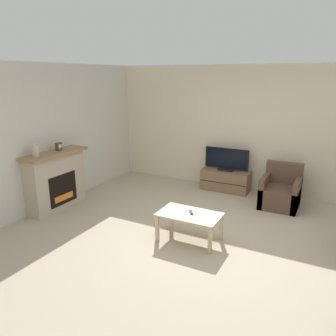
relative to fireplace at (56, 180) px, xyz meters
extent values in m
plane|color=tan|center=(2.99, 0.18, -0.56)|extent=(24.00, 24.00, 0.00)
cube|color=beige|center=(2.99, 2.76, 0.79)|extent=(12.00, 0.06, 2.70)
cube|color=beige|center=(-0.21, 0.18, 0.79)|extent=(0.06, 12.00, 2.70)
cube|color=#B7A893|center=(0.00, 0.00, -0.03)|extent=(0.35, 1.20, 1.06)
cube|color=black|center=(0.18, 0.00, -0.16)|extent=(0.01, 0.66, 0.58)
cube|color=orange|center=(0.18, 0.00, -0.32)|extent=(0.01, 0.46, 0.12)
cube|color=#93704C|center=(0.03, 0.00, 0.52)|extent=(0.47, 1.32, 0.05)
cylinder|color=beige|center=(0.02, -0.40, 0.64)|extent=(0.11, 0.11, 0.20)
sphere|color=beige|center=(0.02, -0.40, 0.75)|extent=(0.06, 0.06, 0.06)
cube|color=brown|center=(0.02, 0.13, 0.62)|extent=(0.07, 0.11, 0.15)
cylinder|color=white|center=(0.05, 0.13, 0.63)|extent=(0.00, 0.08, 0.08)
cube|color=brown|center=(2.56, 2.47, -0.33)|extent=(1.05, 0.44, 0.46)
cube|color=black|center=(2.56, 2.25, -0.33)|extent=(1.03, 0.01, 0.01)
cube|color=black|center=(2.56, 2.47, -0.09)|extent=(0.34, 0.18, 0.04)
cube|color=black|center=(2.56, 2.47, 0.16)|extent=(0.97, 0.03, 0.46)
cube|color=black|center=(2.56, 2.46, 0.16)|extent=(0.89, 0.01, 0.41)
cube|color=brown|center=(3.79, 2.05, -0.36)|extent=(0.70, 0.76, 0.40)
cube|color=brown|center=(3.79, 2.36, 0.05)|extent=(0.70, 0.14, 0.42)
cube|color=brown|center=(3.49, 2.05, -0.27)|extent=(0.10, 0.76, 0.59)
cube|color=brown|center=(4.09, 2.05, -0.27)|extent=(0.10, 0.76, 0.59)
cube|color=#CCB289|center=(2.79, -0.01, -0.14)|extent=(0.95, 0.56, 0.03)
cube|color=#CCB289|center=(2.35, -0.25, -0.36)|extent=(0.05, 0.05, 0.41)
cube|color=#CCB289|center=(3.22, -0.25, -0.36)|extent=(0.05, 0.05, 0.41)
cube|color=#CCB289|center=(2.35, 0.23, -0.36)|extent=(0.05, 0.05, 0.41)
cube|color=#CCB289|center=(3.22, 0.23, -0.36)|extent=(0.05, 0.05, 0.41)
cube|color=black|center=(2.80, 0.04, -0.11)|extent=(0.12, 0.15, 0.02)
camera|label=1|loc=(4.64, -4.24, 1.91)|focal=35.00mm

